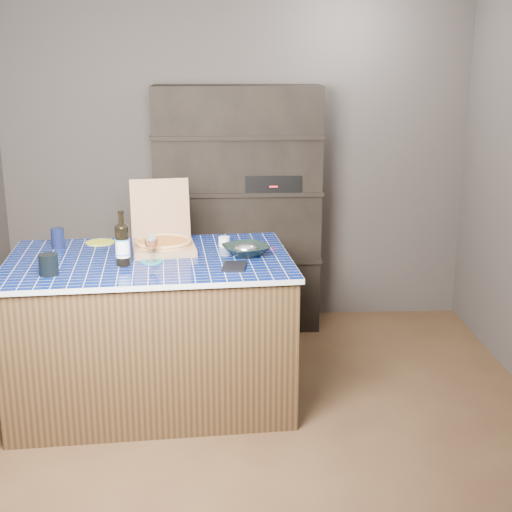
{
  "coord_description": "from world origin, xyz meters",
  "views": [
    {
      "loc": [
        -0.12,
        -3.63,
        2.0
      ],
      "look_at": [
        0.06,
        0.0,
        0.97
      ],
      "focal_mm": 50.0,
      "sensor_mm": 36.0,
      "label": 1
    }
  ],
  "objects": [
    {
      "name": "white_jar",
      "position": [
        -0.11,
        0.55,
        0.91
      ],
      "size": [
        0.07,
        0.07,
        0.06
      ],
      "primitive_type": "cylinder",
      "color": "white",
      "rests_on": "kitchen_island"
    },
    {
      "name": "green_trivet",
      "position": [
        -0.87,
        0.67,
        0.89
      ],
      "size": [
        0.18,
        0.18,
        0.01
      ],
      "primitive_type": "cylinder",
      "color": "gold",
      "rests_on": "kitchen_island"
    },
    {
      "name": "tumbler",
      "position": [
        -1.03,
        0.01,
        0.94
      ],
      "size": [
        0.1,
        0.1,
        0.11
      ],
      "primitive_type": "cylinder",
      "color": "black",
      "rests_on": "kitchen_island"
    },
    {
      "name": "teal_trivet",
      "position": [
        -0.51,
        0.23,
        0.89
      ],
      "size": [
        0.13,
        0.13,
        0.01
      ],
      "primitive_type": "cylinder",
      "color": "#187480",
      "rests_on": "kitchen_island"
    },
    {
      "name": "foil_contents",
      "position": [
        0.02,
        0.34,
        0.92
      ],
      "size": [
        0.13,
        0.11,
        0.06
      ],
      "primitive_type": "ellipsoid",
      "color": "silver",
      "rests_on": "bowl"
    },
    {
      "name": "bowl",
      "position": [
        0.02,
        0.34,
        0.92
      ],
      "size": [
        0.34,
        0.34,
        0.06
      ],
      "primitive_type": "imported",
      "rotation": [
        0.0,
        0.0,
        0.43
      ],
      "color": "black",
      "rests_on": "kitchen_island"
    },
    {
      "name": "room",
      "position": [
        0.0,
        0.0,
        1.25
      ],
      "size": [
        3.5,
        3.5,
        3.5
      ],
      "color": "brown",
      "rests_on": "ground"
    },
    {
      "name": "shelving_unit",
      "position": [
        0.0,
        1.53,
        0.9
      ],
      "size": [
        1.2,
        0.41,
        1.8
      ],
      "color": "black",
      "rests_on": "floor"
    },
    {
      "name": "pizza_box",
      "position": [
        -0.47,
        0.48,
        0.94
      ],
      "size": [
        0.42,
        0.48,
        0.39
      ],
      "rotation": [
        0.0,
        0.0,
        0.15
      ],
      "color": "#94664C",
      "rests_on": "kitchen_island"
    },
    {
      "name": "mead_bottle",
      "position": [
        -0.66,
        0.17,
        1.0
      ],
      "size": [
        0.08,
        0.08,
        0.31
      ],
      "color": "black",
      "rests_on": "kitchen_island"
    },
    {
      "name": "dvd_case",
      "position": [
        -0.05,
        0.09,
        0.89
      ],
      "size": [
        0.15,
        0.19,
        0.01
      ],
      "primitive_type": "cube",
      "rotation": [
        0.0,
        0.0,
        -0.13
      ],
      "color": "black",
      "rests_on": "kitchen_island"
    },
    {
      "name": "wine_glass",
      "position": [
        -0.51,
        0.23,
        1.0
      ],
      "size": [
        0.07,
        0.07,
        0.16
      ],
      "color": "white",
      "rests_on": "teal_trivet"
    },
    {
      "name": "navy_cup",
      "position": [
        -1.1,
        0.56,
        0.94
      ],
      "size": [
        0.08,
        0.08,
        0.12
      ],
      "primitive_type": "cylinder",
      "color": "black",
      "rests_on": "kitchen_island"
    },
    {
      "name": "kitchen_island",
      "position": [
        -0.54,
        0.31,
        0.44
      ],
      "size": [
        1.69,
        1.15,
        0.88
      ],
      "rotation": [
        0.0,
        0.0,
        0.08
      ],
      "color": "#4E351E",
      "rests_on": "floor"
    }
  ]
}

